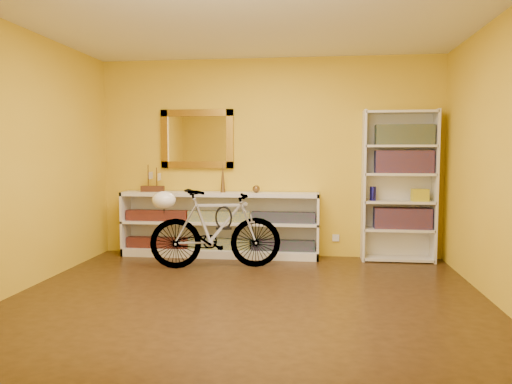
# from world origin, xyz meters

# --- Properties ---
(floor) EXTENTS (4.50, 4.00, 0.01)m
(floor) POSITION_xyz_m (0.00, 0.00, -0.01)
(floor) COLOR black
(floor) RESTS_ON ground
(ceiling) EXTENTS (4.50, 4.00, 0.01)m
(ceiling) POSITION_xyz_m (0.00, 0.00, 2.60)
(ceiling) COLOR silver
(ceiling) RESTS_ON ground
(back_wall) EXTENTS (4.50, 0.01, 2.60)m
(back_wall) POSITION_xyz_m (0.00, 2.00, 1.30)
(back_wall) COLOR gold
(back_wall) RESTS_ON ground
(left_wall) EXTENTS (0.01, 4.00, 2.60)m
(left_wall) POSITION_xyz_m (-2.25, 0.00, 1.30)
(left_wall) COLOR gold
(left_wall) RESTS_ON ground
(right_wall) EXTENTS (0.01, 4.00, 2.60)m
(right_wall) POSITION_xyz_m (2.25, 0.00, 1.30)
(right_wall) COLOR gold
(right_wall) RESTS_ON ground
(gilt_mirror) EXTENTS (0.98, 0.06, 0.78)m
(gilt_mirror) POSITION_xyz_m (-0.95, 1.97, 1.55)
(gilt_mirror) COLOR brown
(gilt_mirror) RESTS_ON back_wall
(wall_socket) EXTENTS (0.09, 0.02, 0.09)m
(wall_socket) POSITION_xyz_m (0.90, 1.99, 0.25)
(wall_socket) COLOR silver
(wall_socket) RESTS_ON back_wall
(console_unit) EXTENTS (2.60, 0.35, 0.85)m
(console_unit) POSITION_xyz_m (-0.62, 1.81, 0.42)
(console_unit) COLOR silver
(console_unit) RESTS_ON floor
(cd_row_lower) EXTENTS (2.50, 0.13, 0.14)m
(cd_row_lower) POSITION_xyz_m (-0.62, 1.79, 0.17)
(cd_row_lower) COLOR black
(cd_row_lower) RESTS_ON console_unit
(cd_row_upper) EXTENTS (2.50, 0.13, 0.14)m
(cd_row_upper) POSITION_xyz_m (-0.62, 1.79, 0.54)
(cd_row_upper) COLOR navy
(cd_row_upper) RESTS_ON console_unit
(model_ship) EXTENTS (0.31, 0.14, 0.36)m
(model_ship) POSITION_xyz_m (-1.52, 1.81, 1.03)
(model_ship) COLOR #3B1E10
(model_ship) RESTS_ON console_unit
(toy_car) EXTENTS (0.00, 0.00, 0.00)m
(toy_car) POSITION_xyz_m (-1.02, 1.81, 0.85)
(toy_car) COLOR black
(toy_car) RESTS_ON console_unit
(bronze_ornament) EXTENTS (0.07, 0.07, 0.39)m
(bronze_ornament) POSITION_xyz_m (-0.57, 1.81, 1.05)
(bronze_ornament) COLOR brown
(bronze_ornament) RESTS_ON console_unit
(decorative_orb) EXTENTS (0.10, 0.10, 0.10)m
(decorative_orb) POSITION_xyz_m (-0.13, 1.81, 0.90)
(decorative_orb) COLOR brown
(decorative_orb) RESTS_ON console_unit
(bookcase) EXTENTS (0.90, 0.30, 1.90)m
(bookcase) POSITION_xyz_m (1.67, 1.84, 0.95)
(bookcase) COLOR silver
(bookcase) RESTS_ON floor
(book_row_a) EXTENTS (0.70, 0.22, 0.26)m
(book_row_a) POSITION_xyz_m (1.72, 1.84, 0.55)
(book_row_a) COLOR maroon
(book_row_a) RESTS_ON bookcase
(book_row_b) EXTENTS (0.70, 0.22, 0.28)m
(book_row_b) POSITION_xyz_m (1.72, 1.84, 1.25)
(book_row_b) COLOR maroon
(book_row_b) RESTS_ON bookcase
(book_row_c) EXTENTS (0.70, 0.22, 0.25)m
(book_row_c) POSITION_xyz_m (1.72, 1.84, 1.59)
(book_row_c) COLOR #174151
(book_row_c) RESTS_ON bookcase
(travel_mug) EXTENTS (0.08, 0.08, 0.18)m
(travel_mug) POSITION_xyz_m (1.35, 1.82, 0.85)
(travel_mug) COLOR #151590
(travel_mug) RESTS_ON bookcase
(red_tin) EXTENTS (0.17, 0.17, 0.19)m
(red_tin) POSITION_xyz_m (1.47, 1.87, 1.56)
(red_tin) COLOR maroon
(red_tin) RESTS_ON bookcase
(yellow_bag) EXTENTS (0.20, 0.14, 0.15)m
(yellow_bag) POSITION_xyz_m (1.92, 1.80, 0.84)
(yellow_bag) COLOR gold
(yellow_bag) RESTS_ON bookcase
(bicycle) EXTENTS (0.72, 1.63, 0.93)m
(bicycle) POSITION_xyz_m (-0.54, 1.17, 0.46)
(bicycle) COLOR silver
(bicycle) RESTS_ON floor
(helmet) EXTENTS (0.28, 0.26, 0.21)m
(helmet) POSITION_xyz_m (-1.13, 1.05, 0.82)
(helmet) COLOR white
(helmet) RESTS_ON bicycle
(u_lock) EXTENTS (0.21, 0.02, 0.21)m
(u_lock) POSITION_xyz_m (-0.45, 1.19, 0.60)
(u_lock) COLOR black
(u_lock) RESTS_ON bicycle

